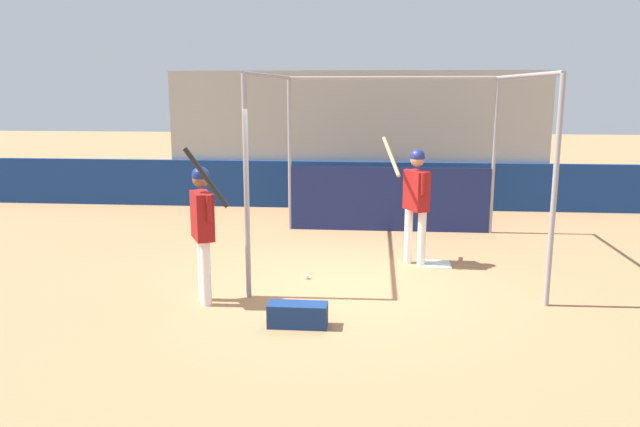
# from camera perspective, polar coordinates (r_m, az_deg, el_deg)

# --- Properties ---
(ground_plane) EXTENTS (60.00, 60.00, 0.00)m
(ground_plane) POSITION_cam_1_polar(r_m,az_deg,el_deg) (8.90, 1.96, -6.66)
(ground_plane) COLOR #A8754C
(outfield_wall) EXTENTS (24.00, 0.12, 1.09)m
(outfield_wall) POSITION_cam_1_polar(r_m,az_deg,el_deg) (14.44, 3.26, 2.60)
(outfield_wall) COLOR navy
(outfield_wall) RESTS_ON ground
(bleacher_section) EXTENTS (8.70, 4.00, 3.17)m
(bleacher_section) POSITION_cam_1_polar(r_m,az_deg,el_deg) (16.37, 3.55, 7.29)
(bleacher_section) COLOR #9E9E99
(bleacher_section) RESTS_ON ground
(batting_cage) EXTENTS (3.97, 4.18, 2.97)m
(batting_cage) POSITION_cam_1_polar(r_m,az_deg,el_deg) (11.35, 6.50, 3.80)
(batting_cage) COLOR gray
(batting_cage) RESTS_ON ground
(home_plate) EXTENTS (0.44, 0.44, 0.02)m
(home_plate) POSITION_cam_1_polar(r_m,az_deg,el_deg) (10.11, 10.59, -4.57)
(home_plate) COLOR white
(home_plate) RESTS_ON ground
(player_batter) EXTENTS (0.75, 0.75, 1.99)m
(player_batter) POSITION_cam_1_polar(r_m,az_deg,el_deg) (9.84, 8.73, 1.70)
(player_batter) COLOR white
(player_batter) RESTS_ON ground
(player_waiting) EXTENTS (0.64, 0.66, 2.07)m
(player_waiting) POSITION_cam_1_polar(r_m,az_deg,el_deg) (8.09, -10.68, -0.70)
(player_waiting) COLOR white
(player_waiting) RESTS_ON ground
(equipment_bag) EXTENTS (0.70, 0.28, 0.28)m
(equipment_bag) POSITION_cam_1_polar(r_m,az_deg,el_deg) (7.43, -2.05, -9.24)
(equipment_bag) COLOR navy
(equipment_bag) RESTS_ON ground
(baseball) EXTENTS (0.07, 0.07, 0.07)m
(baseball) POSITION_cam_1_polar(r_m,az_deg,el_deg) (9.21, -1.21, -5.77)
(baseball) COLOR white
(baseball) RESTS_ON ground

